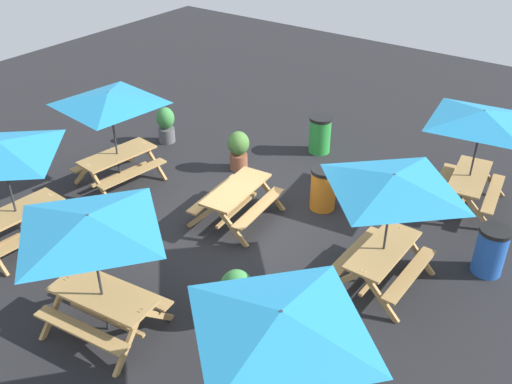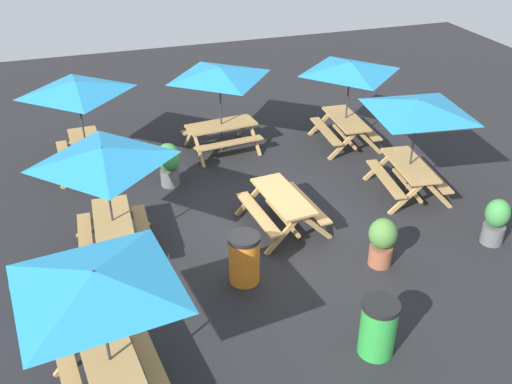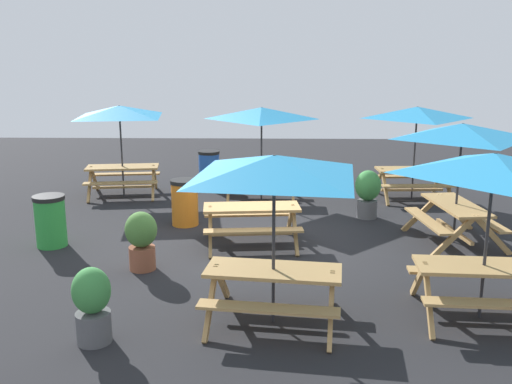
# 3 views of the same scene
# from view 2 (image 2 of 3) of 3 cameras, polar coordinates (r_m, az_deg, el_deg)

# --- Properties ---
(ground_plane) EXTENTS (27.64, 27.64, 0.00)m
(ground_plane) POSITION_cam_2_polar(r_m,az_deg,el_deg) (12.10, 1.42, -3.39)
(ground_plane) COLOR #232326
(ground_plane) RESTS_ON ground
(picnic_table_0) EXTENTS (2.80, 2.80, 2.34)m
(picnic_table_0) POSITION_cam_2_polar(r_m,az_deg,el_deg) (7.61, -15.58, -9.45)
(picnic_table_0) COLOR tan
(picnic_table_0) RESTS_ON ground
(picnic_table_1) EXTENTS (2.12, 2.12, 2.34)m
(picnic_table_1) POSITION_cam_2_polar(r_m,az_deg,el_deg) (15.03, 9.36, 11.62)
(picnic_table_1) COLOR tan
(picnic_table_1) RESTS_ON ground
(picnic_table_2) EXTENTS (2.22, 2.22, 2.34)m
(picnic_table_2) POSITION_cam_2_polar(r_m,az_deg,el_deg) (14.49, -3.64, 11.25)
(picnic_table_2) COLOR tan
(picnic_table_2) RESTS_ON ground
(picnic_table_3) EXTENTS (1.92, 1.67, 0.81)m
(picnic_table_3) POSITION_cam_2_polar(r_m,az_deg,el_deg) (11.79, 2.68, -1.15)
(picnic_table_3) COLOR tan
(picnic_table_3) RESTS_ON ground
(picnic_table_4) EXTENTS (2.04, 2.04, 2.34)m
(picnic_table_4) POSITION_cam_2_polar(r_m,az_deg,el_deg) (10.62, -14.97, 2.80)
(picnic_table_4) COLOR tan
(picnic_table_4) RESTS_ON ground
(picnic_table_5) EXTENTS (2.81, 2.81, 2.34)m
(picnic_table_5) POSITION_cam_2_polar(r_m,az_deg,el_deg) (12.84, 15.88, 7.56)
(picnic_table_5) COLOR tan
(picnic_table_5) RESTS_ON ground
(picnic_table_6) EXTENTS (2.10, 2.10, 2.34)m
(picnic_table_6) POSITION_cam_2_polar(r_m,az_deg,el_deg) (14.10, -17.44, 9.37)
(picnic_table_6) COLOR tan
(picnic_table_6) RESTS_ON ground
(trash_bin_orange) EXTENTS (0.59, 0.59, 0.98)m
(trash_bin_orange) POSITION_cam_2_polar(r_m,az_deg,el_deg) (10.34, -1.19, -6.65)
(trash_bin_orange) COLOR orange
(trash_bin_orange) RESTS_ON ground
(trash_bin_green) EXTENTS (0.59, 0.59, 0.98)m
(trash_bin_green) POSITION_cam_2_polar(r_m,az_deg,el_deg) (9.19, 12.11, -13.12)
(trash_bin_green) COLOR green
(trash_bin_green) RESTS_ON ground
(trash_bin_blue) EXTENTS (0.59, 0.59, 0.98)m
(trash_bin_blue) POSITION_cam_2_polar(r_m,az_deg,el_deg) (10.25, -21.62, -9.60)
(trash_bin_blue) COLOR blue
(trash_bin_blue) RESTS_ON ground
(potted_plant_0) EXTENTS (0.48, 0.48, 0.99)m
(potted_plant_0) POSITION_cam_2_polar(r_m,az_deg,el_deg) (12.27, 22.86, -2.66)
(potted_plant_0) COLOR #59595B
(potted_plant_0) RESTS_ON ground
(potted_plant_1) EXTENTS (0.53, 0.53, 1.00)m
(potted_plant_1) POSITION_cam_2_polar(r_m,az_deg,el_deg) (10.96, 12.50, -4.76)
(potted_plant_1) COLOR #935138
(potted_plant_1) RESTS_ON ground
(potted_plant_2) EXTENTS (0.56, 0.56, 1.07)m
(potted_plant_2) POSITION_cam_2_polar(r_m,az_deg,el_deg) (13.47, -8.73, 2.93)
(potted_plant_2) COLOR #59595B
(potted_plant_2) RESTS_ON ground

